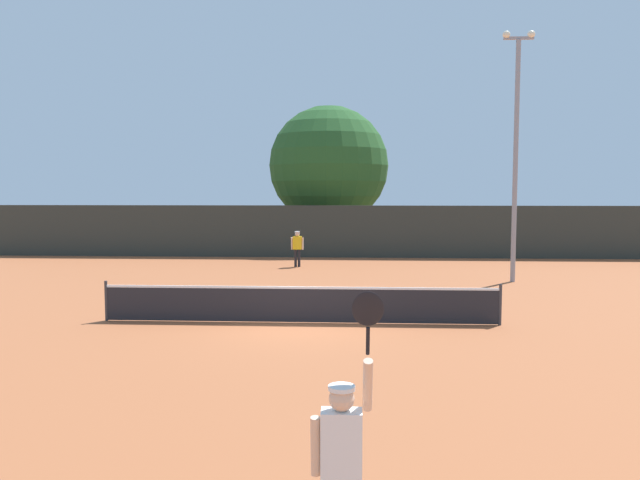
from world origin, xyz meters
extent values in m
plane|color=#9E5633|center=(0.00, 0.00, 0.00)|extent=(120.00, 120.00, 0.00)
cube|color=#232328|center=(0.00, 0.00, 0.48)|extent=(10.35, 0.03, 0.91)
cube|color=white|center=(0.00, 0.00, 0.93)|extent=(10.35, 0.04, 0.06)
cylinder|color=#333338|center=(-5.17, 0.00, 0.54)|extent=(0.08, 0.08, 1.07)
cylinder|color=#333338|center=(5.17, 0.00, 0.54)|extent=(0.08, 0.08, 1.07)
cube|color=#2D332D|center=(0.00, 15.65, 1.34)|extent=(34.82, 0.12, 2.68)
cube|color=white|center=(1.28, -10.32, 1.15)|extent=(0.38, 0.22, 0.62)
sphere|color=beige|center=(1.28, -10.32, 1.58)|extent=(0.24, 0.24, 0.24)
cylinder|color=white|center=(1.28, -10.32, 1.68)|extent=(0.25, 0.25, 0.04)
cylinder|color=beige|center=(1.04, -10.32, 1.12)|extent=(0.09, 0.18, 0.59)
cylinder|color=beige|center=(1.52, -10.23, 1.68)|extent=(0.09, 0.33, 0.57)
cylinder|color=black|center=(1.52, -10.17, 2.08)|extent=(0.04, 0.11, 0.28)
ellipsoid|color=black|center=(1.52, -10.11, 2.37)|extent=(0.30, 0.13, 0.36)
cube|color=yellow|center=(-1.12, 11.65, 1.09)|extent=(0.38, 0.22, 0.59)
sphere|color=beige|center=(-1.12, 11.65, 1.50)|extent=(0.23, 0.23, 0.23)
cylinder|color=white|center=(-1.12, 11.65, 1.59)|extent=(0.24, 0.24, 0.04)
cylinder|color=black|center=(-1.20, 11.65, 0.40)|extent=(0.12, 0.12, 0.80)
cylinder|color=black|center=(-1.04, 11.65, 0.40)|extent=(0.12, 0.12, 0.80)
cylinder|color=beige|center=(-1.36, 11.65, 1.06)|extent=(0.09, 0.17, 0.56)
cylinder|color=beige|center=(-0.88, 11.65, 1.06)|extent=(0.09, 0.16, 0.56)
sphere|color=#CCE033|center=(0.73, 0.91, 0.03)|extent=(0.07, 0.07, 0.07)
cylinder|color=gray|center=(7.45, 7.63, 4.50)|extent=(0.18, 0.18, 9.00)
cube|color=gray|center=(7.45, 7.63, 9.05)|extent=(1.10, 0.10, 0.10)
sphere|color=#F2EDCC|center=(7.00, 7.63, 9.18)|extent=(0.28, 0.28, 0.28)
sphere|color=#F2EDCC|center=(7.90, 7.63, 9.18)|extent=(0.28, 0.28, 0.28)
cylinder|color=brown|center=(-0.04, 20.13, 1.14)|extent=(0.56, 0.56, 2.27)
sphere|color=#235123|center=(-0.04, 20.13, 4.88)|extent=(6.95, 6.95, 6.95)
cube|color=#B7B7BC|center=(-8.60, 21.95, 0.60)|extent=(2.25, 4.35, 0.90)
cube|color=#2D333D|center=(-8.60, 21.65, 1.37)|extent=(1.88, 2.34, 0.64)
cylinder|color=black|center=(-9.45, 23.35, 0.30)|extent=(0.22, 0.60, 0.60)
cylinder|color=black|center=(-7.75, 23.35, 0.30)|extent=(0.22, 0.60, 0.60)
cylinder|color=black|center=(-9.45, 20.55, 0.30)|extent=(0.22, 0.60, 0.60)
cylinder|color=black|center=(-7.75, 20.55, 0.30)|extent=(0.22, 0.60, 0.60)
cube|color=red|center=(10.27, 24.49, 0.60)|extent=(2.12, 4.29, 0.90)
cube|color=#2D333D|center=(10.27, 24.19, 1.37)|extent=(1.81, 2.29, 0.64)
cylinder|color=black|center=(9.42, 25.89, 0.30)|extent=(0.22, 0.60, 0.60)
cylinder|color=black|center=(11.12, 25.89, 0.30)|extent=(0.22, 0.60, 0.60)
cylinder|color=black|center=(9.42, 23.09, 0.30)|extent=(0.22, 0.60, 0.60)
cylinder|color=black|center=(11.12, 23.09, 0.30)|extent=(0.22, 0.60, 0.60)
camera|label=1|loc=(1.37, -15.79, 3.48)|focal=34.42mm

